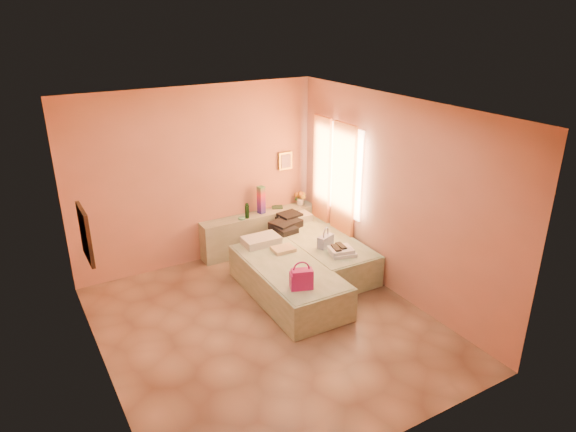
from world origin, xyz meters
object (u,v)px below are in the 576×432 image
(headboard_ledge, at_px, (260,231))
(bed_left, at_px, (288,281))
(magenta_handbag, at_px, (301,279))
(towel_stack, at_px, (343,251))
(bed_right, at_px, (320,252))
(flower_vase, at_px, (300,197))
(green_book, at_px, (277,207))
(water_bottle, at_px, (247,211))
(blue_handbag, at_px, (326,241))

(headboard_ledge, bearing_deg, bed_left, -103.32)
(magenta_handbag, bearing_deg, bed_left, 94.53)
(towel_stack, bearing_deg, bed_right, 86.37)
(headboard_ledge, xyz_separation_m, bed_left, (-0.38, -1.58, -0.08))
(towel_stack, bearing_deg, flower_vase, 78.96)
(headboard_ledge, distance_m, green_book, 0.52)
(headboard_ledge, relative_size, water_bottle, 8.41)
(headboard_ledge, distance_m, bed_right, 1.18)
(green_book, xyz_separation_m, blue_handbag, (0.03, -1.43, -0.08))
(green_book, distance_m, towel_stack, 1.78)
(bed_right, relative_size, flower_vase, 7.01)
(water_bottle, height_order, magenta_handbag, water_bottle)
(flower_vase, bearing_deg, green_book, 172.39)
(flower_vase, bearing_deg, water_bottle, -175.05)
(headboard_ledge, distance_m, blue_handbag, 1.44)
(blue_handbag, distance_m, towel_stack, 0.35)
(bed_left, height_order, green_book, green_book)
(headboard_ledge, relative_size, blue_handbag, 7.40)
(bed_right, distance_m, flower_vase, 1.24)
(headboard_ledge, xyz_separation_m, blue_handbag, (0.42, -1.35, 0.26))
(water_bottle, bearing_deg, bed_right, -51.40)
(magenta_handbag, distance_m, towel_stack, 1.15)
(green_book, distance_m, magenta_handbag, 2.48)
(bed_left, bearing_deg, green_book, 66.57)
(bed_right, distance_m, magenta_handbag, 1.63)
(headboard_ledge, bearing_deg, magenta_handbag, -103.81)
(green_book, relative_size, flower_vase, 0.64)
(blue_handbag, xyz_separation_m, towel_stack, (0.06, -0.35, -0.04))
(bed_left, relative_size, green_book, 10.97)
(bed_left, bearing_deg, blue_handbag, 17.52)
(headboard_ledge, height_order, flower_vase, flower_vase)
(flower_vase, bearing_deg, towel_stack, -101.04)
(water_bottle, bearing_deg, bed_left, -94.48)
(bed_right, xyz_separation_m, water_bottle, (-0.78, 0.98, 0.52))
(bed_left, xyz_separation_m, towel_stack, (0.86, -0.11, 0.30))
(blue_handbag, relative_size, towel_stack, 0.79)
(towel_stack, bearing_deg, bed_left, 172.43)
(bed_left, distance_m, flower_vase, 2.07)
(bed_right, bearing_deg, towel_stack, -92.37)
(green_book, bearing_deg, headboard_ledge, -144.87)
(bed_right, distance_m, towel_stack, 0.72)
(magenta_handbag, xyz_separation_m, blue_handbag, (0.96, 0.86, -0.05))
(green_book, height_order, towel_stack, green_book)
(bed_right, distance_m, water_bottle, 1.36)
(blue_handbag, bearing_deg, magenta_handbag, -158.15)
(bed_right, bearing_deg, flower_vase, 75.89)
(headboard_ledge, bearing_deg, bed_right, -63.43)
(towel_stack, bearing_deg, headboard_ledge, 105.91)
(green_book, xyz_separation_m, flower_vase, (0.43, -0.06, 0.13))
(water_bottle, bearing_deg, magenta_handbag, -97.66)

